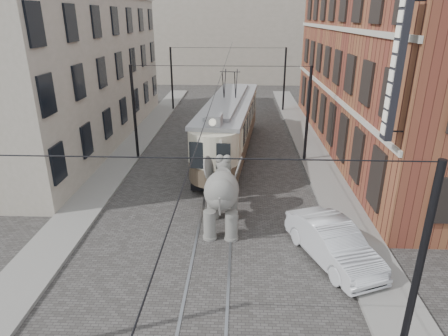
{
  "coord_description": "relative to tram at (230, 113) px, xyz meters",
  "views": [
    {
      "loc": [
        1.04,
        -17.62,
        8.74
      ],
      "look_at": [
        0.32,
        -0.78,
        2.1
      ],
      "focal_mm": 31.11,
      "sensor_mm": 36.0,
      "label": 1
    }
  ],
  "objects": [
    {
      "name": "sidewalk_left",
      "position": [
        -6.84,
        -7.63,
        -2.65
      ],
      "size": [
        2.0,
        60.0,
        0.15
      ],
      "primitive_type": "cube",
      "color": "slate",
      "rests_on": "ground"
    },
    {
      "name": "ground",
      "position": [
        -0.34,
        -7.63,
        -2.73
      ],
      "size": [
        120.0,
        120.0,
        0.0
      ],
      "primitive_type": "plane",
      "color": "#43403E"
    },
    {
      "name": "elephant",
      "position": [
        -0.05,
        -10.27,
        -1.32
      ],
      "size": [
        2.54,
        4.6,
        2.81
      ],
      "primitive_type": null,
      "rotation": [
        0.0,
        0.0,
        -0.0
      ],
      "color": "#5C5A55",
      "rests_on": "ground"
    },
    {
      "name": "sidewalk_right",
      "position": [
        5.66,
        -7.63,
        -2.65
      ],
      "size": [
        2.0,
        60.0,
        0.15
      ],
      "primitive_type": "cube",
      "color": "slate",
      "rests_on": "ground"
    },
    {
      "name": "brick_building",
      "position": [
        10.66,
        1.37,
        3.27
      ],
      "size": [
        8.0,
        26.0,
        12.0
      ],
      "primitive_type": "cube",
      "color": "brown",
      "rests_on": "ground"
    },
    {
      "name": "stucco_building",
      "position": [
        -11.34,
        2.37,
        2.27
      ],
      "size": [
        7.0,
        24.0,
        10.0
      ],
      "primitive_type": "cube",
      "color": "gray",
      "rests_on": "ground"
    },
    {
      "name": "distant_block",
      "position": [
        -0.34,
        32.37,
        4.27
      ],
      "size": [
        28.0,
        10.0,
        14.0
      ],
      "primitive_type": "cube",
      "color": "gray",
      "rests_on": "ground"
    },
    {
      "name": "catenary",
      "position": [
        -0.54,
        -2.63,
        0.27
      ],
      "size": [
        11.0,
        30.2,
        6.0
      ],
      "primitive_type": null,
      "color": "black",
      "rests_on": "ground"
    },
    {
      "name": "parked_car",
      "position": [
        4.26,
        -12.52,
        -1.96
      ],
      "size": [
        3.26,
        4.93,
        1.54
      ],
      "primitive_type": "imported",
      "rotation": [
        0.0,
        0.0,
        0.38
      ],
      "color": "#B7B8BC",
      "rests_on": "ground"
    },
    {
      "name": "tram",
      "position": [
        0.0,
        0.0,
        0.0
      ],
      "size": [
        4.21,
        13.95,
        5.45
      ],
      "primitive_type": null,
      "rotation": [
        0.0,
        0.0,
        -0.1
      ],
      "color": "#C0B89B",
      "rests_on": "ground"
    },
    {
      "name": "tram_rails",
      "position": [
        -0.34,
        -7.63,
        -2.71
      ],
      "size": [
        1.54,
        80.0,
        0.02
      ],
      "primitive_type": null,
      "color": "slate",
      "rests_on": "ground"
    }
  ]
}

